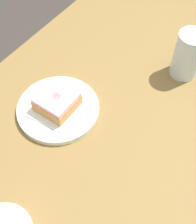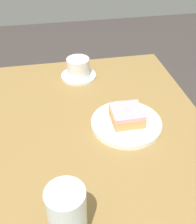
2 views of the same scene
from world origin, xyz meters
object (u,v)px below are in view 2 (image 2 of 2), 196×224
Objects in this scene: water_glass at (67,214)px; donut_glazed_square at (127,115)px; coffee_cup at (78,69)px.

donut_glazed_square is at bearing 146.17° from water_glass.
coffee_cup is at bearing 170.54° from water_glass.
donut_glazed_square is 0.67× the size of water_glass.
donut_glazed_square is 0.37m from water_glass.
donut_glazed_square is 0.68× the size of coffee_cup.
coffee_cup is (-0.61, 0.10, -0.03)m from water_glass.
coffee_cup reaches higher than donut_glazed_square.
coffee_cup is (-0.31, -0.10, -0.01)m from donut_glazed_square.
donut_glazed_square is at bearing 18.30° from coffee_cup.
donut_glazed_square is 0.32m from coffee_cup.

